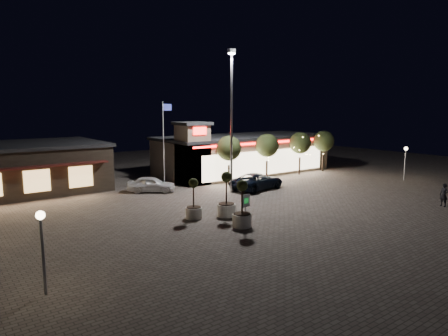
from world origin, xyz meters
TOP-DOWN VIEW (x-y plane):
  - ground at (0.00, 0.00)m, footprint 90.00×90.00m
  - retail_building at (9.51, 15.82)m, footprint 20.40×8.40m
  - restaurant_building at (-14.00, 19.97)m, footprint 16.40×11.00m
  - floodlight_pole at (2.00, 8.00)m, footprint 0.60×0.40m
  - flagpole at (-1.90, 13.00)m, footprint 0.95×0.10m
  - lamp_post_east at (20.00, 2.00)m, footprint 0.36×0.36m
  - lamp_post_south at (-16.00, -3.00)m, footprint 0.36×0.36m
  - string_tree_a at (4.00, 11.00)m, footprint 2.42×2.42m
  - string_tree_b at (9.00, 11.00)m, footprint 2.42×2.42m
  - string_tree_c at (14.00, 11.00)m, footprint 2.42×2.42m
  - string_tree_d at (18.00, 11.00)m, footprint 2.42×2.42m
  - pickup_truck at (4.73, 7.61)m, footprint 5.85×3.40m
  - white_sedan at (-3.65, 12.33)m, footprint 4.36×3.85m
  - pedestrian at (11.90, -5.68)m, footprint 0.53×0.71m
  - planter_left at (-5.19, 2.89)m, footprint 1.13×1.13m
  - planter_mid at (-3.76, -0.56)m, footprint 1.23×1.23m
  - planter_right at (-3.05, 2.02)m, footprint 1.28×1.28m
  - valet_sign at (-3.17, -0.23)m, footprint 0.65×0.12m

SIDE VIEW (x-z plane):
  - ground at x=0.00m, z-range 0.00..0.00m
  - white_sedan at x=-3.65m, z-range 0.00..1.43m
  - pickup_truck at x=4.73m, z-range 0.00..1.53m
  - planter_left at x=-5.19m, z-range -0.53..2.25m
  - pedestrian at x=11.90m, z-range 0.00..1.77m
  - planter_mid at x=-3.76m, z-range -0.58..2.44m
  - planter_right at x=-3.05m, z-range -0.60..2.54m
  - valet_sign at x=-3.17m, z-range 0.39..2.36m
  - restaurant_building at x=-14.00m, z-range 0.01..4.31m
  - retail_building at x=9.51m, z-range -0.84..5.26m
  - lamp_post_east at x=20.00m, z-range 0.72..4.20m
  - lamp_post_south at x=-16.00m, z-range 0.72..4.20m
  - string_tree_a at x=4.00m, z-range 1.17..5.95m
  - string_tree_b at x=9.00m, z-range 1.17..5.95m
  - string_tree_c at x=14.00m, z-range 1.17..5.95m
  - string_tree_d at x=18.00m, z-range 1.17..5.95m
  - flagpole at x=-1.90m, z-range 0.74..8.74m
  - floodlight_pole at x=2.00m, z-range 0.83..13.21m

